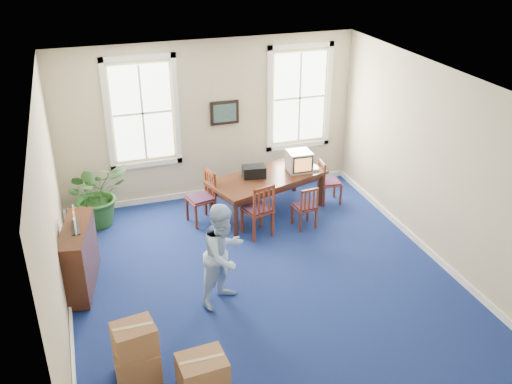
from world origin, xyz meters
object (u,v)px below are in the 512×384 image
object	(u,v)px
conference_table	(267,194)
potted_plant	(97,193)
credenza	(79,259)
crt_tv	(299,161)
man	(224,255)
chair_near_left	(257,209)
cardboard_boxes	(152,342)

from	to	relation	value
conference_table	potted_plant	bearing A→B (deg)	152.35
potted_plant	credenza	bearing A→B (deg)	-101.78
crt_tv	man	distance (m)	3.37
crt_tv	potted_plant	distance (m)	3.87
man	conference_table	bearing A→B (deg)	23.62
chair_near_left	cardboard_boxes	size ratio (longest dim) A/B	0.70
chair_near_left	man	distance (m)	2.06
man	cardboard_boxes	bearing A→B (deg)	-173.46
conference_table	potted_plant	size ratio (longest dim) A/B	1.79
crt_tv	chair_near_left	bearing A→B (deg)	-142.13
crt_tv	potted_plant	bearing A→B (deg)	174.54
crt_tv	cardboard_boxes	size ratio (longest dim) A/B	0.32
chair_near_left	crt_tv	bearing A→B (deg)	-158.55
conference_table	crt_tv	distance (m)	0.89
potted_plant	cardboard_boxes	bearing A→B (deg)	-85.12
chair_near_left	cardboard_boxes	world-z (taller)	chair_near_left
potted_plant	cardboard_boxes	world-z (taller)	potted_plant
crt_tv	chair_near_left	world-z (taller)	crt_tv
conference_table	man	distance (m)	2.96
crt_tv	cardboard_boxes	bearing A→B (deg)	-131.81
crt_tv	chair_near_left	xyz separation A→B (m)	(-1.13, -0.82, -0.45)
crt_tv	chair_near_left	size ratio (longest dim) A/B	0.46
potted_plant	cardboard_boxes	size ratio (longest dim) A/B	0.85
chair_near_left	cardboard_boxes	xyz separation A→B (m)	(-2.35, -2.82, -0.10)
chair_near_left	cardboard_boxes	bearing A→B (deg)	35.68
conference_table	crt_tv	world-z (taller)	crt_tv
crt_tv	man	xyz separation A→B (m)	(-2.21, -2.54, -0.16)
crt_tv	man	size ratio (longest dim) A/B	0.30
cardboard_boxes	conference_table	bearing A→B (deg)	51.97
man	credenza	xyz separation A→B (m)	(-2.03, 1.02, -0.29)
man	cardboard_boxes	size ratio (longest dim) A/B	1.09
crt_tv	credenza	size ratio (longest dim) A/B	0.36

